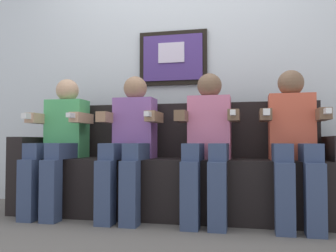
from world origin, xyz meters
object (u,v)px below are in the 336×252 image
object	(u,v)px
person_leftmost	(60,139)
person_right_center	(208,138)
person_rightmost	(294,138)
person_left_center	(130,139)
couch	(173,175)

from	to	relation	value
person_leftmost	person_right_center	world-z (taller)	same
person_rightmost	person_leftmost	bearing A→B (deg)	180.00
person_left_center	person_right_center	size ratio (longest dim) A/B	1.00
person_right_center	person_rightmost	bearing A→B (deg)	-0.04
couch	person_leftmost	distance (m)	0.96
couch	person_right_center	world-z (taller)	person_right_center
person_leftmost	person_left_center	bearing A→B (deg)	0.04
couch	person_rightmost	world-z (taller)	person_rightmost
person_leftmost	person_left_center	distance (m)	0.60
couch	person_right_center	size ratio (longest dim) A/B	2.30
couch	person_right_center	bearing A→B (deg)	-29.27
person_leftmost	person_right_center	xyz separation A→B (m)	(1.20, 0.00, -0.00)
couch	person_rightmost	xyz separation A→B (m)	(0.90, -0.17, 0.29)
person_leftmost	person_right_center	size ratio (longest dim) A/B	1.00
person_leftmost	person_left_center	size ratio (longest dim) A/B	1.00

